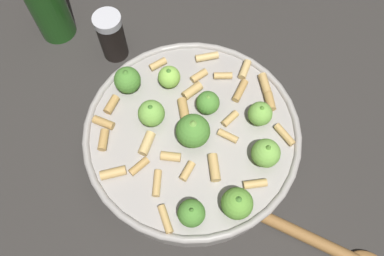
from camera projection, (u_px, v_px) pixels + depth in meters
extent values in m
plane|color=#2D2B28|center=(192.00, 149.00, 0.56)|extent=(2.40, 2.40, 0.00)
cylinder|color=#9E9993|center=(192.00, 140.00, 0.53)|extent=(0.28, 0.28, 0.06)
torus|color=#9E9993|center=(192.00, 131.00, 0.50)|extent=(0.28, 0.28, 0.01)
sphere|color=#4C8933|center=(208.00, 103.00, 0.50)|extent=(0.03, 0.03, 0.03)
cone|color=#75B247|center=(208.00, 97.00, 0.49)|extent=(0.01, 0.01, 0.01)
sphere|color=#75B247|center=(151.00, 113.00, 0.49)|extent=(0.03, 0.03, 0.03)
cone|color=#4C8933|center=(150.00, 107.00, 0.48)|extent=(0.01, 0.01, 0.01)
sphere|color=#4C8933|center=(191.00, 213.00, 0.44)|extent=(0.03, 0.03, 0.03)
cone|color=#4C8933|center=(191.00, 210.00, 0.43)|extent=(0.01, 0.01, 0.01)
sphere|color=#8CC64C|center=(169.00, 77.00, 0.52)|extent=(0.03, 0.03, 0.03)
cone|color=#4C8933|center=(169.00, 71.00, 0.51)|extent=(0.01, 0.01, 0.01)
sphere|color=#75B247|center=(266.00, 153.00, 0.47)|extent=(0.04, 0.04, 0.04)
cone|color=#609E38|center=(268.00, 148.00, 0.45)|extent=(0.01, 0.01, 0.01)
sphere|color=#609E38|center=(237.00, 203.00, 0.44)|extent=(0.04, 0.04, 0.04)
cone|color=#4C8933|center=(239.00, 200.00, 0.43)|extent=(0.02, 0.02, 0.01)
sphere|color=#4C8933|center=(127.00, 80.00, 0.51)|extent=(0.04, 0.04, 0.04)
cone|color=#4C8933|center=(125.00, 73.00, 0.50)|extent=(0.02, 0.02, 0.01)
sphere|color=#4C8933|center=(193.00, 131.00, 0.48)|extent=(0.04, 0.04, 0.04)
cone|color=#75B247|center=(193.00, 124.00, 0.46)|extent=(0.02, 0.02, 0.01)
sphere|color=#75B247|center=(260.00, 114.00, 0.50)|extent=(0.03, 0.03, 0.03)
cone|color=#609E38|center=(262.00, 108.00, 0.48)|extent=(0.01, 0.01, 0.01)
cylinder|color=tan|center=(113.00, 173.00, 0.47)|extent=(0.02, 0.03, 0.01)
cylinder|color=tan|center=(184.00, 109.00, 0.51)|extent=(0.03, 0.01, 0.01)
cylinder|color=tan|center=(104.00, 123.00, 0.50)|extent=(0.02, 0.03, 0.01)
cylinder|color=tan|center=(245.00, 70.00, 0.54)|extent=(0.03, 0.02, 0.01)
cylinder|color=tan|center=(103.00, 142.00, 0.49)|extent=(0.03, 0.02, 0.01)
cylinder|color=tan|center=(240.00, 91.00, 0.52)|extent=(0.03, 0.03, 0.01)
cylinder|color=tan|center=(157.00, 183.00, 0.47)|extent=(0.03, 0.02, 0.01)
cylinder|color=tan|center=(230.00, 119.00, 0.50)|extent=(0.02, 0.03, 0.01)
cylinder|color=tan|center=(223.00, 76.00, 0.53)|extent=(0.01, 0.03, 0.01)
cylinder|color=tan|center=(171.00, 157.00, 0.48)|extent=(0.02, 0.03, 0.01)
cylinder|color=tan|center=(255.00, 184.00, 0.47)|extent=(0.01, 0.03, 0.01)
cylinder|color=tan|center=(158.00, 64.00, 0.54)|extent=(0.02, 0.03, 0.01)
cylinder|color=tan|center=(187.00, 171.00, 0.47)|extent=(0.03, 0.02, 0.01)
cylinder|color=tan|center=(199.00, 76.00, 0.53)|extent=(0.02, 0.03, 0.01)
cylinder|color=tan|center=(265.00, 84.00, 0.53)|extent=(0.03, 0.01, 0.01)
cylinder|color=tan|center=(228.00, 136.00, 0.49)|extent=(0.02, 0.03, 0.01)
cylinder|color=tan|center=(214.00, 168.00, 0.47)|extent=(0.03, 0.01, 0.01)
cylinder|color=tan|center=(139.00, 166.00, 0.48)|extent=(0.02, 0.03, 0.01)
cylinder|color=tan|center=(207.00, 57.00, 0.55)|extent=(0.01, 0.03, 0.01)
cylinder|color=tan|center=(165.00, 219.00, 0.45)|extent=(0.03, 0.02, 0.01)
cylinder|color=tan|center=(112.00, 105.00, 0.51)|extent=(0.03, 0.02, 0.01)
cylinder|color=tan|center=(285.00, 135.00, 0.50)|extent=(0.03, 0.02, 0.01)
cylinder|color=tan|center=(192.00, 91.00, 0.52)|extent=(0.03, 0.03, 0.01)
cylinder|color=tan|center=(147.00, 143.00, 0.49)|extent=(0.03, 0.02, 0.01)
cylinder|color=tan|center=(270.00, 101.00, 0.51)|extent=(0.03, 0.01, 0.01)
cylinder|color=black|center=(112.00, 39.00, 0.60)|extent=(0.04, 0.04, 0.07)
cylinder|color=silver|center=(107.00, 20.00, 0.56)|extent=(0.04, 0.04, 0.01)
cylinder|color=olive|center=(297.00, 232.00, 0.50)|extent=(0.10, 0.14, 0.02)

